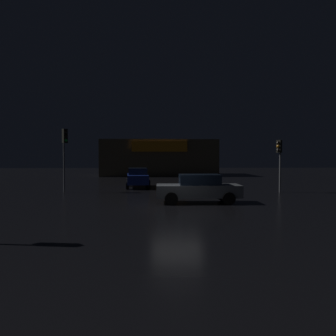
{
  "coord_description": "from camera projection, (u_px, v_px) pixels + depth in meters",
  "views": [
    {
      "loc": [
        -1.22,
        -16.61,
        2.51
      ],
      "look_at": [
        -0.17,
        6.37,
        1.75
      ],
      "focal_mm": 35.39,
      "sensor_mm": 36.0,
      "label": 1
    }
  ],
  "objects": [
    {
      "name": "traffic_signal_main",
      "position": [
        279.0,
        154.0,
        23.44
      ],
      "size": [
        0.43,
        0.41,
        3.72
      ],
      "color": "#595B60",
      "rests_on": "ground"
    },
    {
      "name": "traffic_signal_opposite",
      "position": [
        65.0,
        144.0,
        23.63
      ],
      "size": [
        0.42,
        0.42,
        4.53
      ],
      "color": "#595B60",
      "rests_on": "ground"
    },
    {
      "name": "store_building",
      "position": [
        159.0,
        158.0,
        46.35
      ],
      "size": [
        15.31,
        9.22,
        4.81
      ],
      "color": "brown",
      "rests_on": "ground"
    },
    {
      "name": "car_far",
      "position": [
        199.0,
        188.0,
        18.1
      ],
      "size": [
        4.6,
        2.03,
        1.57
      ],
      "color": "slate",
      "rests_on": "ground"
    },
    {
      "name": "car_near",
      "position": [
        138.0,
        178.0,
        27.2
      ],
      "size": [
        2.12,
        4.38,
        1.62
      ],
      "color": "navy",
      "rests_on": "ground"
    },
    {
      "name": "ground_plane",
      "position": [
        177.0,
        207.0,
        16.72
      ],
      "size": [
        120.0,
        120.0,
        0.0
      ],
      "primitive_type": "plane",
      "color": "black"
    }
  ]
}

